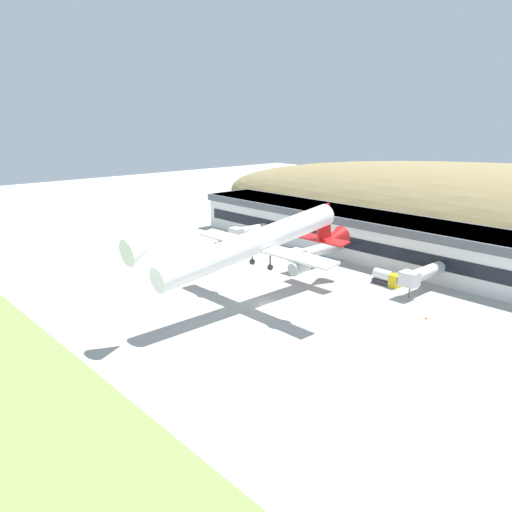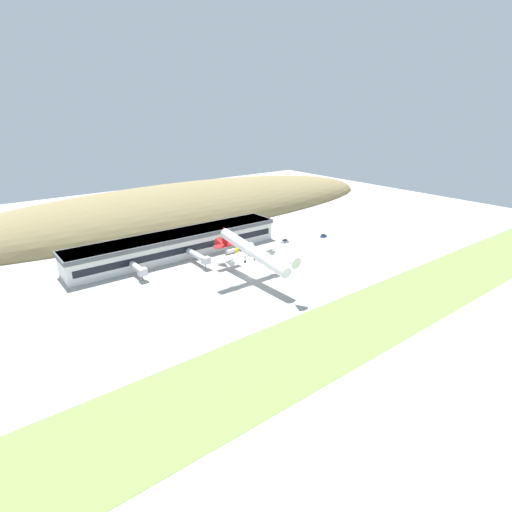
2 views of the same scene
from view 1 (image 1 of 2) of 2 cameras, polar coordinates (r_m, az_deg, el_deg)
name	(u,v)px [view 1 (image 1 of 2)]	position (r m, az deg, el deg)	size (l,w,h in m)	color
ground_plane	(267,304)	(95.52, 1.24, -5.54)	(435.27, 435.27, 0.00)	#ADAAA3
terminal_building	(356,230)	(132.12, 11.31, 2.90)	(104.24, 17.05, 10.77)	white
jetway_0	(247,231)	(138.56, -0.99, 2.88)	(3.38, 12.55, 5.43)	silver
jetway_1	(315,251)	(118.45, 6.79, 0.58)	(3.38, 17.12, 5.43)	silver
jetway_2	(421,274)	(105.53, 18.36, -1.99)	(3.38, 13.46, 5.43)	silver
cargo_airplane	(257,243)	(91.41, 0.12, 1.46)	(34.16, 51.83, 11.05)	white
fuel_truck	(387,278)	(109.47, 14.72, -2.45)	(6.30, 2.41, 3.13)	gold
traffic_cone_0	(426,318)	(93.67, 18.88, -6.67)	(0.52, 0.52, 0.58)	orange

